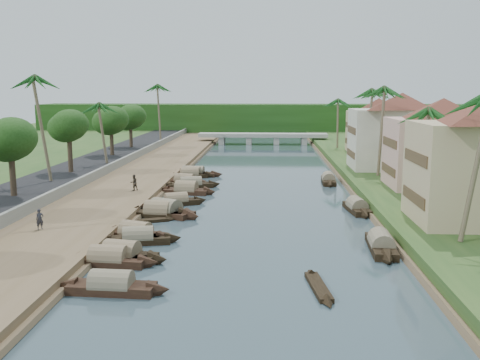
{
  "coord_description": "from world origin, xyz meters",
  "views": [
    {
      "loc": [
        1.16,
        -45.03,
        11.73
      ],
      "look_at": [
        -1.87,
        12.63,
        2.0
      ],
      "focal_mm": 40.0,
      "sensor_mm": 36.0,
      "label": 1
    }
  ],
  "objects_px": {
    "sampan_0": "(112,286)",
    "person_near": "(40,219)",
    "sampan_1": "(122,255)",
    "bridge": "(263,136)"
  },
  "relations": [
    {
      "from": "bridge",
      "to": "person_near",
      "type": "relative_size",
      "value": 17.05
    },
    {
      "from": "sampan_0",
      "to": "person_near",
      "type": "height_order",
      "value": "person_near"
    },
    {
      "from": "sampan_0",
      "to": "person_near",
      "type": "bearing_deg",
      "value": 132.37
    },
    {
      "from": "sampan_1",
      "to": "person_near",
      "type": "bearing_deg",
      "value": 158.62
    },
    {
      "from": "person_near",
      "to": "sampan_1",
      "type": "bearing_deg",
      "value": -72.15
    },
    {
      "from": "sampan_0",
      "to": "sampan_1",
      "type": "distance_m",
      "value": 6.01
    },
    {
      "from": "sampan_1",
      "to": "person_near",
      "type": "height_order",
      "value": "person_near"
    },
    {
      "from": "sampan_1",
      "to": "person_near",
      "type": "distance_m",
      "value": 9.51
    },
    {
      "from": "sampan_0",
      "to": "sampan_1",
      "type": "bearing_deg",
      "value": 103.13
    },
    {
      "from": "bridge",
      "to": "sampan_1",
      "type": "distance_m",
      "value": 82.28
    }
  ]
}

